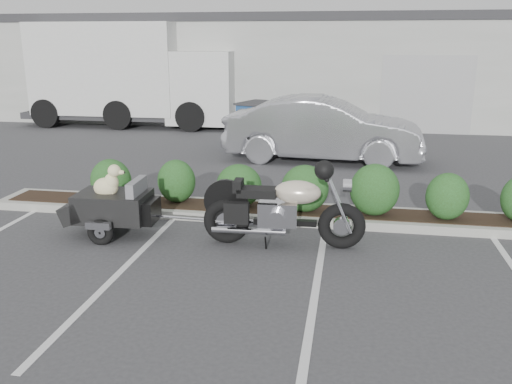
% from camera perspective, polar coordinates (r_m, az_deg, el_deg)
% --- Properties ---
extents(ground, '(90.00, 90.00, 0.00)m').
position_cam_1_polar(ground, '(7.84, -2.23, -7.51)').
color(ground, '#38383A').
rests_on(ground, ground).
extents(planter_kerb, '(12.00, 1.00, 0.15)m').
position_cam_1_polar(planter_kerb, '(9.73, 6.29, -2.41)').
color(planter_kerb, '#9E9E93').
rests_on(planter_kerb, ground).
extents(building, '(26.00, 10.00, 4.00)m').
position_cam_1_polar(building, '(24.10, 6.46, 13.08)').
color(building, '#9EA099').
rests_on(building, ground).
extents(motorcycle, '(2.52, 0.85, 1.45)m').
position_cam_1_polar(motorcycle, '(8.29, 2.84, -1.94)').
color(motorcycle, black).
rests_on(motorcycle, ground).
extents(pet_trailer, '(2.01, 1.12, 1.20)m').
position_cam_1_polar(pet_trailer, '(9.09, -14.87, -1.34)').
color(pet_trailer, black).
rests_on(pet_trailer, ground).
extents(sedan, '(5.17, 2.05, 1.67)m').
position_cam_1_polar(sedan, '(14.29, 7.13, 6.56)').
color(sedan, '#A9A9B0').
rests_on(sedan, ground).
extents(dumpster, '(2.26, 1.89, 1.27)m').
position_cam_1_polar(dumpster, '(16.43, 1.71, 7.19)').
color(dumpster, navy).
rests_on(dumpster, ground).
extents(delivery_truck, '(8.07, 2.93, 3.67)m').
position_cam_1_polar(delivery_truck, '(20.89, -12.65, 11.76)').
color(delivery_truck, silver).
rests_on(delivery_truck, ground).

